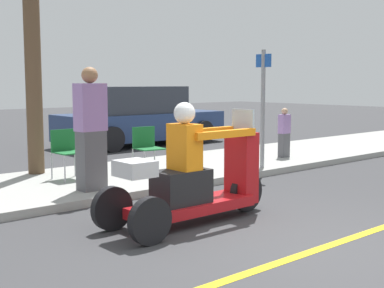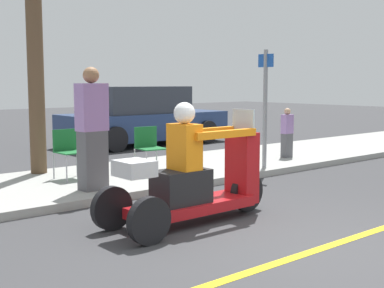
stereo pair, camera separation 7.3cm
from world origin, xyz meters
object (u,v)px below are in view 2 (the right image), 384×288
spectator_far_back (287,134)px  folding_chair_curbside (149,145)px  spectator_by_tree (92,131)px  tree_trunk (36,74)px  parked_car_lot_left (143,117)px  folding_chair_set_back (69,148)px  street_sign (265,104)px  motorcycle_trike (194,181)px

spectator_far_back → folding_chair_curbside: 3.44m
spectator_by_tree → tree_trunk: tree_trunk is taller
parked_car_lot_left → tree_trunk: size_ratio=1.34×
spectator_by_tree → folding_chair_set_back: spectator_by_tree is taller
folding_chair_curbside → parked_car_lot_left: parked_car_lot_left is taller
parked_car_lot_left → street_sign: street_sign is taller
folding_chair_curbside → parked_car_lot_left: 5.40m
spectator_by_tree → folding_chair_curbside: bearing=23.4°
street_sign → folding_chair_set_back: bearing=157.3°
spectator_by_tree → tree_trunk: 2.12m
tree_trunk → spectator_far_back: bearing=-17.6°
motorcycle_trike → spectator_by_tree: 2.15m
motorcycle_trike → parked_car_lot_left: parked_car_lot_left is taller
motorcycle_trike → street_sign: bearing=28.8°
folding_chair_curbside → motorcycle_trike: bearing=-115.2°
street_sign → motorcycle_trike: bearing=-151.2°
folding_chair_set_back → parked_car_lot_left: 5.91m
folding_chair_set_back → parked_car_lot_left: parked_car_lot_left is taller
tree_trunk → street_sign: size_ratio=1.59×
spectator_by_tree → folding_chair_curbside: size_ratio=2.23×
spectator_far_back → parked_car_lot_left: 4.78m
spectator_by_tree → street_sign: bearing=-4.6°
folding_chair_set_back → tree_trunk: (-0.16, 0.83, 1.25)m
motorcycle_trike → folding_chair_set_back: motorcycle_trike is taller
spectator_by_tree → parked_car_lot_left: (4.50, 5.13, -0.25)m
folding_chair_set_back → street_sign: bearing=-22.7°
folding_chair_curbside → street_sign: 2.31m
motorcycle_trike → folding_chair_curbside: 3.02m
parked_car_lot_left → folding_chair_curbside: bearing=-123.9°
folding_chair_set_back → street_sign: (3.31, -1.38, 0.69)m
motorcycle_trike → folding_chair_set_back: 3.19m
tree_trunk → street_sign: tree_trunk is taller
spectator_far_back → street_sign: 1.72m
motorcycle_trike → street_sign: size_ratio=1.09×
spectator_far_back → parked_car_lot_left: (-0.42, 4.76, 0.12)m
parked_car_lot_left → tree_trunk: (-4.49, -3.20, 1.12)m
spectator_far_back → tree_trunk: (-4.91, 1.56, 1.24)m
parked_car_lot_left → tree_trunk: bearing=-144.6°
spectator_far_back → street_sign: size_ratio=0.48×
spectator_by_tree → tree_trunk: (0.01, 1.93, 0.87)m
spectator_far_back → parked_car_lot_left: parked_car_lot_left is taller
spectator_far_back → folding_chair_set_back: size_ratio=1.29×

